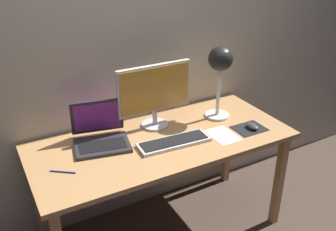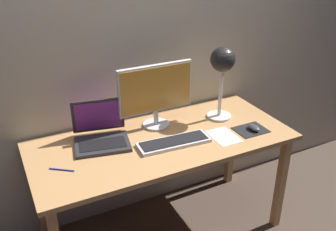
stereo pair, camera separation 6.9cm
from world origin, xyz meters
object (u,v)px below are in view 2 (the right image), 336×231
at_px(mouse, 254,128).
at_px(laptop, 100,130).
at_px(monitor, 156,92).
at_px(pen, 62,170).
at_px(keyboard_main, 174,142).
at_px(desk_lamp, 222,66).

bearing_deg(mouse, laptop, 160.86).
xyz_separation_m(monitor, mouse, (0.53, -0.34, -0.22)).
relative_size(mouse, pen, 0.69).
bearing_deg(pen, keyboard_main, -2.10).
bearing_deg(desk_lamp, pen, -171.87).
height_order(keyboard_main, pen, keyboard_main).
bearing_deg(monitor, mouse, -32.70).
distance_m(monitor, mouse, 0.66).
distance_m(monitor, laptop, 0.42).
xyz_separation_m(keyboard_main, pen, (-0.66, 0.02, -0.01)).
height_order(keyboard_main, laptop, laptop).
bearing_deg(pen, mouse, -4.91).
distance_m(monitor, pen, 0.74).
xyz_separation_m(desk_lamp, mouse, (0.09, -0.26, -0.35)).
relative_size(keyboard_main, desk_lamp, 0.92).
relative_size(laptop, pen, 2.63).
distance_m(keyboard_main, laptop, 0.45).
xyz_separation_m(monitor, desk_lamp, (0.44, -0.08, 0.13)).
bearing_deg(laptop, keyboard_main, -32.21).
height_order(laptop, pen, laptop).
relative_size(keyboard_main, laptop, 1.21).
bearing_deg(monitor, pen, -160.49).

